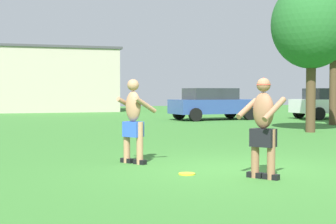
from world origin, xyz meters
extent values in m
plane|color=#38752D|center=(0.00, 0.00, 0.00)|extent=(80.00, 80.00, 0.00)
cube|color=black|center=(0.09, -0.97, 0.04)|extent=(0.24, 0.28, 0.09)
cylinder|color=#936647|center=(0.09, -0.97, 0.40)|extent=(0.13, 0.13, 0.80)
cube|color=black|center=(-0.07, -0.74, 0.04)|extent=(0.24, 0.28, 0.09)
cylinder|color=#936647|center=(-0.07, -0.74, 0.40)|extent=(0.13, 0.13, 0.80)
cube|color=black|center=(0.01, -0.86, 0.66)|extent=(0.41, 0.44, 0.29)
ellipsoid|color=#936647|center=(0.01, -0.86, 1.09)|extent=(0.38, 0.42, 0.58)
cylinder|color=#936647|center=(0.06, -1.11, 1.12)|extent=(0.51, 0.27, 0.38)
cylinder|color=#936647|center=(-0.21, -0.72, 1.12)|extent=(0.51, 0.34, 0.33)
sphere|color=#936647|center=(0.01, -0.86, 1.50)|extent=(0.22, 0.22, 0.22)
cone|color=red|center=(0.01, -0.86, 1.56)|extent=(0.32, 0.32, 0.12)
cube|color=black|center=(-1.67, 1.56, 0.04)|extent=(0.24, 0.28, 0.09)
cylinder|color=tan|center=(-1.67, 1.56, 0.41)|extent=(0.13, 0.13, 0.82)
cube|color=black|center=(-1.47, 1.29, 0.04)|extent=(0.24, 0.28, 0.09)
cylinder|color=tan|center=(-1.47, 1.29, 0.41)|extent=(0.13, 0.13, 0.82)
cube|color=blue|center=(-1.57, 1.42, 0.67)|extent=(0.40, 0.43, 0.29)
ellipsoid|color=tan|center=(-1.57, 1.42, 1.11)|extent=(0.37, 0.40, 0.59)
cylinder|color=tan|center=(-1.62, 1.67, 1.14)|extent=(0.52, 0.35, 0.31)
cylinder|color=tan|center=(-1.36, 1.29, 1.14)|extent=(0.52, 0.34, 0.33)
sphere|color=tan|center=(-1.57, 1.42, 1.52)|extent=(0.23, 0.23, 0.23)
cylinder|color=yellow|center=(-1.02, -0.12, 0.01)|extent=(0.28, 0.28, 0.03)
cube|color=white|center=(12.30, 14.22, 0.67)|extent=(4.32, 1.85, 0.70)
cube|color=#282D33|center=(12.10, 14.22, 1.30)|extent=(2.43, 1.61, 0.56)
cylinder|color=black|center=(10.81, 15.14, 0.32)|extent=(0.64, 0.23, 0.64)
cylinder|color=black|center=(10.79, 13.34, 0.32)|extent=(0.64, 0.23, 0.64)
cube|color=#2D478C|center=(5.93, 15.16, 0.67)|extent=(4.48, 2.28, 0.70)
cube|color=#282D33|center=(5.73, 15.14, 1.30)|extent=(2.57, 1.85, 0.56)
cylinder|color=black|center=(7.32, 16.23, 0.32)|extent=(0.66, 0.29, 0.64)
cylinder|color=black|center=(7.53, 14.44, 0.32)|extent=(0.66, 0.29, 0.64)
cylinder|color=black|center=(4.33, 15.89, 0.32)|extent=(0.66, 0.29, 0.64)
cylinder|color=black|center=(4.54, 14.10, 0.32)|extent=(0.66, 0.29, 0.64)
cube|color=#B2A893|center=(-1.18, 28.38, 2.19)|extent=(9.41, 4.39, 4.38)
cube|color=#3F3F44|center=(-1.18, 28.38, 4.46)|extent=(9.79, 4.56, 0.16)
cylinder|color=#4C3823|center=(9.23, 10.04, 1.57)|extent=(0.35, 0.35, 3.14)
ellipsoid|color=#2D7033|center=(9.23, 10.04, 4.19)|extent=(2.47, 2.47, 2.99)
cylinder|color=#4C3823|center=(6.07, 6.95, 1.33)|extent=(0.33, 0.33, 2.65)
ellipsoid|color=#236028|center=(6.07, 6.95, 3.71)|extent=(2.75, 2.75, 3.04)
camera|label=1|loc=(-3.86, -7.98, 1.39)|focal=53.48mm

